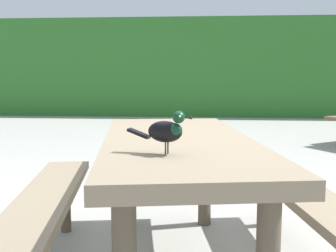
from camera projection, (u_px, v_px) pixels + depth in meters
name	position (u px, v px, depth m)	size (l,w,h in m)	color
ground_plane	(198.00, 252.00, 2.52)	(60.00, 60.00, 0.00)	#A3A099
hedge_wall	(202.00, 68.00, 10.95)	(28.00, 2.15, 2.38)	#2D6B28
picnic_table_foreground	(178.00, 172.00, 2.20)	(1.93, 1.96, 0.74)	#84725B
bird_grackle	(167.00, 130.00, 1.72)	(0.28, 0.12, 0.18)	black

